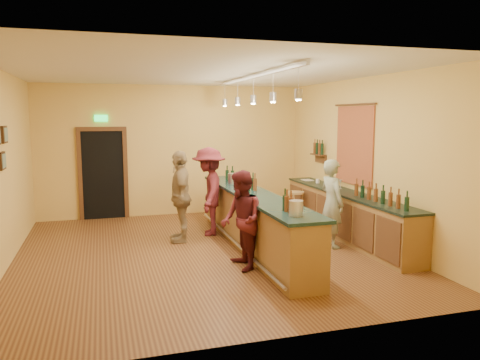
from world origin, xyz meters
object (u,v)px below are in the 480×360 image
object	(u,v)px
bar_stool	(296,198)
bartender	(332,203)
tasting_bar	(253,216)
back_counter	(346,214)
customer_b	(180,196)
customer_c	(209,191)
customer_a	(241,220)

from	to	relation	value
bar_stool	bartender	bearing A→B (deg)	-92.29
tasting_bar	back_counter	bearing A→B (deg)	5.06
back_counter	customer_b	world-z (taller)	customer_b
bar_stool	tasting_bar	bearing A→B (deg)	-134.98
tasting_bar	customer_c	bearing A→B (deg)	113.90
customer_a	bar_stool	world-z (taller)	customer_a
tasting_bar	customer_b	bearing A→B (deg)	143.52
tasting_bar	bar_stool	bearing A→B (deg)	45.02
back_counter	customer_c	world-z (taller)	customer_c
bartender	customer_b	world-z (taller)	customer_b
customer_a	bar_stool	distance (m)	3.33
back_counter	bartender	xyz separation A→B (m)	(-0.60, -0.50, 0.34)
tasting_bar	customer_c	xyz separation A→B (m)	(-0.55, 1.24, 0.30)
customer_b	tasting_bar	bearing A→B (deg)	60.80
bartender	customer_b	distance (m)	2.91
back_counter	customer_a	distance (m)	2.90
tasting_bar	bar_stool	xyz separation A→B (m)	(1.52, 1.52, 0.01)
tasting_bar	customer_c	world-z (taller)	customer_c
customer_a	customer_c	world-z (taller)	customer_c
customer_b	customer_c	world-z (taller)	customer_c
tasting_bar	bar_stool	world-z (taller)	tasting_bar
customer_b	customer_c	size ratio (longest dim) A/B	0.98
back_counter	customer_b	bearing A→B (deg)	167.73
bartender	bar_stool	world-z (taller)	bartender
tasting_bar	customer_c	size ratio (longest dim) A/B	2.80
customer_a	bar_stool	xyz separation A→B (m)	(2.07, 2.60, -0.18)
customer_a	customer_c	bearing A→B (deg)	179.56
tasting_bar	bar_stool	distance (m)	2.15
customer_c	back_counter	bearing A→B (deg)	81.73
customer_c	customer_b	bearing A→B (deg)	-47.65
customer_b	customer_c	distance (m)	0.74
back_counter	bar_stool	distance (m)	1.45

